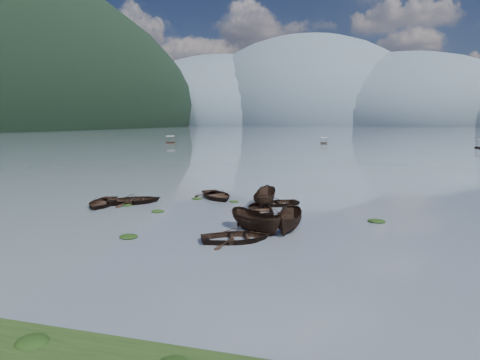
% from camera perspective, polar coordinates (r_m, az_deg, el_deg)
% --- Properties ---
extents(ground_plane, '(2400.00, 2400.00, 0.00)m').
position_cam_1_polar(ground_plane, '(23.98, -7.07, -9.01)').
color(ground_plane, slate).
extents(haze_mtn_a, '(520.00, 520.00, 280.00)m').
position_cam_1_polar(haze_mtn_a, '(959.58, -2.20, 8.36)').
color(haze_mtn_a, '#475666').
rests_on(haze_mtn_a, ground).
extents(haze_mtn_b, '(520.00, 520.00, 340.00)m').
position_cam_1_polar(haze_mtn_b, '(923.83, 9.92, 8.22)').
color(haze_mtn_b, '#475666').
rests_on(haze_mtn_b, ground).
extents(haze_mtn_c, '(520.00, 520.00, 260.00)m').
position_cam_1_polar(haze_mtn_c, '(930.66, 22.41, 7.69)').
color(haze_mtn_c, '#475666').
rests_on(haze_mtn_c, ground).
extents(rowboat_0, '(4.15, 5.12, 0.94)m').
position_cam_1_polar(rowboat_0, '(35.40, -20.25, -3.67)').
color(rowboat_0, black).
rests_on(rowboat_0, ground).
extents(rowboat_1, '(5.81, 5.42, 0.98)m').
position_cam_1_polar(rowboat_1, '(35.50, -15.79, -3.42)').
color(rowboat_1, black).
rests_on(rowboat_1, ground).
extents(rowboat_2, '(4.70, 3.98, 1.75)m').
position_cam_1_polar(rowboat_2, '(25.45, 2.53, -7.90)').
color(rowboat_2, black).
rests_on(rowboat_2, ground).
extents(rowboat_3, '(4.43, 4.94, 0.84)m').
position_cam_1_polar(rowboat_3, '(31.09, 3.07, -4.81)').
color(rowboat_3, black).
rests_on(rowboat_3, ground).
extents(rowboat_4, '(5.21, 4.55, 0.90)m').
position_cam_1_polar(rowboat_4, '(23.53, -0.60, -9.30)').
color(rowboat_4, black).
rests_on(rowboat_4, ground).
extents(rowboat_5, '(1.97, 4.48, 1.69)m').
position_cam_1_polar(rowboat_5, '(25.93, 7.41, -7.65)').
color(rowboat_5, black).
rests_on(rowboat_5, ground).
extents(rowboat_6, '(5.79, 5.98, 1.01)m').
position_cam_1_polar(rowboat_6, '(36.38, -3.60, -2.81)').
color(rowboat_6, black).
rests_on(rowboat_6, ground).
extents(rowboat_7, '(4.92, 4.53, 0.83)m').
position_cam_1_polar(rowboat_7, '(33.51, 5.61, -3.84)').
color(rowboat_7, black).
rests_on(rowboat_7, ground).
extents(rowboat_8, '(1.76, 4.59, 1.77)m').
position_cam_1_polar(rowboat_8, '(33.03, 3.70, -4.00)').
color(rowboat_8, black).
rests_on(rowboat_8, ground).
extents(weed_clump_0, '(1.23, 1.01, 0.27)m').
position_cam_1_polar(weed_clump_0, '(25.23, -16.60, -8.42)').
color(weed_clump_0, black).
rests_on(weed_clump_0, ground).
extents(weed_clump_1, '(1.10, 0.88, 0.24)m').
position_cam_1_polar(weed_clump_1, '(31.60, -12.40, -4.78)').
color(weed_clump_1, black).
rests_on(weed_clump_1, ground).
extents(weed_clump_2, '(1.31, 1.05, 0.28)m').
position_cam_1_polar(weed_clump_2, '(26.88, 1.51, -6.98)').
color(weed_clump_2, black).
rests_on(weed_clump_2, ground).
extents(weed_clump_3, '(0.90, 0.76, 0.20)m').
position_cam_1_polar(weed_clump_3, '(34.65, -0.91, -3.38)').
color(weed_clump_3, black).
rests_on(weed_clump_3, ground).
extents(weed_clump_4, '(1.29, 1.02, 0.27)m').
position_cam_1_polar(weed_clump_4, '(29.63, 20.11, -6.03)').
color(weed_clump_4, black).
rests_on(weed_clump_4, ground).
extents(weed_clump_5, '(1.00, 0.81, 0.21)m').
position_cam_1_polar(weed_clump_5, '(34.56, -16.87, -3.80)').
color(weed_clump_5, black).
rests_on(weed_clump_5, ground).
extents(weed_clump_6, '(1.07, 0.89, 0.22)m').
position_cam_1_polar(weed_clump_6, '(36.19, -6.59, -2.91)').
color(weed_clump_6, black).
rests_on(weed_clump_6, ground).
extents(weed_clump_7, '(1.07, 0.85, 0.23)m').
position_cam_1_polar(weed_clump_7, '(30.36, 7.68, -5.21)').
color(weed_clump_7, black).
rests_on(weed_clump_7, ground).
extents(pontoon_left, '(4.64, 6.91, 2.45)m').
position_cam_1_polar(pontoon_left, '(133.70, -10.52, 5.52)').
color(pontoon_left, black).
rests_on(pontoon_left, ground).
extents(pontoon_centre, '(2.35, 5.39, 2.05)m').
position_cam_1_polar(pontoon_centre, '(133.13, 12.65, 5.44)').
color(pontoon_centre, black).
rests_on(pontoon_centre, ground).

